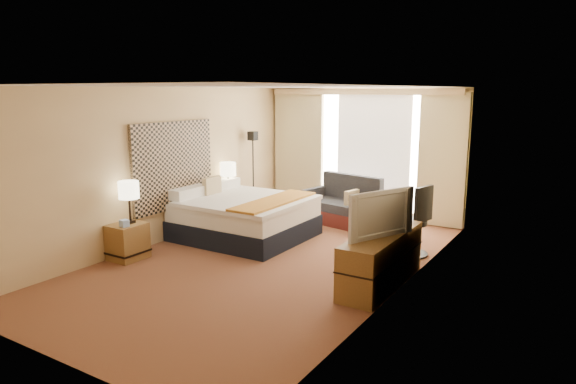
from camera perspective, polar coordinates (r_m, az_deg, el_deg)
The scene contains 21 objects.
floor at distance 7.88m, azimuth -2.31°, elevation -7.63°, with size 4.20×7.00×0.02m, color #5E241A.
ceiling at distance 7.46m, azimuth -2.47°, elevation 11.63°, with size 4.20×7.00×0.02m, color silver.
wall_back at distance 10.61m, azimuth 8.32°, elevation 4.37°, with size 4.20×0.02×2.60m, color beige.
wall_front at distance 5.13m, azimuth -25.00°, elevation -3.92°, with size 4.20×0.02×2.60m, color beige.
wall_left at distance 8.90m, azimuth -13.66°, elevation 2.86°, with size 0.02×7.00×2.60m, color beige.
wall_right at distance 6.63m, azimuth 12.80°, elevation 0.11°, with size 0.02×7.00×2.60m, color beige.
headboard at distance 9.02m, azimuth -12.57°, elevation 2.89°, with size 0.06×1.85×1.50m, color black.
nightstand_left at distance 8.26m, azimuth -17.40°, elevation -5.27°, with size 0.45×0.52×0.55m, color olive.
nightstand_right at distance 10.00m, azimuth -6.54°, elevation -1.97°, with size 0.45×0.52×0.55m, color olive.
media_dresser at distance 6.96m, azimuth 10.34°, elevation -7.35°, with size 0.50×1.80×0.70m, color olive.
window at distance 10.48m, azimuth 9.51°, elevation 4.36°, with size 2.30×0.02×2.30m, color silver.
curtains at distance 10.50m, azimuth 8.07°, elevation 4.90°, with size 4.12×0.19×2.56m.
bed at distance 9.03m, azimuth -4.88°, elevation -2.75°, with size 2.08×1.91×1.01m.
loveseat at distance 10.04m, azimuth 6.20°, elevation -1.74°, with size 1.61×1.08×0.92m.
floor_lamp at distance 10.52m, azimuth -3.91°, elevation 3.98°, with size 0.22×0.22×1.73m.
desk_chair at distance 8.22m, azimuth 13.92°, elevation -3.54°, with size 0.54×0.54×1.12m.
lamp_left at distance 8.12m, azimuth -17.28°, elevation 0.12°, with size 0.31×0.31×0.65m.
lamp_right at distance 9.90m, azimuth -6.69°, elevation 2.45°, with size 0.31×0.31×0.64m.
tissue_box at distance 8.03m, azimuth -17.73°, elevation -3.33°, with size 0.11×0.11×0.10m, color #99B7ED.
telephone at distance 9.95m, azimuth -5.50°, elevation -0.20°, with size 0.17×0.13×0.07m, color black.
television at distance 6.69m, azimuth 9.76°, elevation -2.25°, with size 1.06×0.14×0.61m, color black.
Camera 1 is at (4.20, -6.16, 2.55)m, focal length 32.00 mm.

